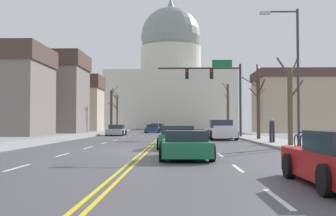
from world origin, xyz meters
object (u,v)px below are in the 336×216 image
sedan_oncoming_01 (153,129)px  pedestrian_00 (272,129)px  sedan_near_01 (182,135)px  sedan_oncoming_00 (116,130)px  sedan_near_03 (186,145)px  bicycle_parked (299,141)px  street_lamp_right (293,65)px  signal_gantry (218,82)px  sedan_oncoming_03 (159,127)px  sedan_oncoming_02 (156,128)px  pickup_truck_near_00 (222,131)px  sedan_near_02 (177,138)px

sedan_oncoming_01 → pedestrian_00: (9.66, -30.90, 0.47)m
sedan_near_01 → sedan_oncoming_00: 18.78m
sedan_oncoming_00 → pedestrian_00: (13.01, -18.71, 0.47)m
sedan_near_03 → bicycle_parked: (5.96, 4.92, -0.04)m
street_lamp_right → sedan_near_03: size_ratio=1.72×
sedan_oncoming_00 → sedan_near_03: bearing=-76.4°
signal_gantry → sedan_oncoming_01: size_ratio=1.87×
sedan_oncoming_03 → sedan_oncoming_02: bearing=-90.4°
street_lamp_right → bicycle_parked: size_ratio=4.26×
sedan_near_01 → sedan_oncoming_03: bearing=94.5°
pickup_truck_near_00 → sedan_oncoming_02: size_ratio=1.11×
sedan_oncoming_03 → sedan_near_03: bearing=-86.4°
signal_gantry → pedestrian_00: signal_gantry is taller
sedan_near_02 → signal_gantry: bearing=76.6°
sedan_near_03 → sedan_oncoming_00: bearing=103.6°
sedan_oncoming_02 → pickup_truck_near_00: bearing=-77.0°
signal_gantry → pickup_truck_near_00: size_ratio=1.51×
pickup_truck_near_00 → signal_gantry: bearing=89.0°
signal_gantry → sedan_oncoming_00: 13.44m
sedan_near_02 → sedan_oncoming_03: sedan_near_02 is taller
sedan_near_01 → sedan_near_03: sedan_near_01 is taller
sedan_oncoming_03 → pedestrian_00: 48.33m
sedan_oncoming_00 → pedestrian_00: pedestrian_00 is taller
sedan_oncoming_01 → bicycle_parked: 37.92m
pickup_truck_near_00 → sedan_near_02: bearing=-107.4°
sedan_oncoming_01 → sedan_near_02: bearing=-84.4°
pedestrian_00 → bicycle_parked: 5.78m
signal_gantry → bicycle_parked: size_ratio=4.47×
sedan_near_02 → sedan_oncoming_01: size_ratio=1.01×
pickup_truck_near_00 → sedan_oncoming_01: bearing=107.5°
sedan_near_03 → sedan_oncoming_03: size_ratio=0.98×
street_lamp_right → pickup_truck_near_00: size_ratio=1.44×
pickup_truck_near_00 → sedan_near_01: bearing=-117.5°
sedan_oncoming_02 → sedan_oncoming_03: bearing=89.6°
pedestrian_00 → street_lamp_right: bearing=-88.6°
sedan_near_02 → bicycle_parked: sedan_near_02 is taller
sedan_oncoming_01 → sedan_oncoming_02: bearing=89.2°
sedan_oncoming_00 → sedan_oncoming_01: sedan_oncoming_00 is taller
street_lamp_right → sedan_near_02: street_lamp_right is taller
sedan_near_03 → pedestrian_00: 12.20m
sedan_oncoming_00 → bicycle_parked: 27.74m
sedan_oncoming_03 → bicycle_parked: 54.00m
signal_gantry → sedan_oncoming_01: (-7.30, 18.88, -4.75)m
street_lamp_right → sedan_oncoming_03: size_ratio=1.69×
signal_gantry → sedan_oncoming_01: 20.79m
signal_gantry → pedestrian_00: bearing=-78.9°
sedan_near_01 → sedan_near_02: bearing=-93.6°
sedan_near_01 → sedan_near_03: size_ratio=0.99×
pedestrian_00 → sedan_near_01: bearing=167.3°
sedan_oncoming_02 → bicycle_parked: sedan_oncoming_02 is taller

